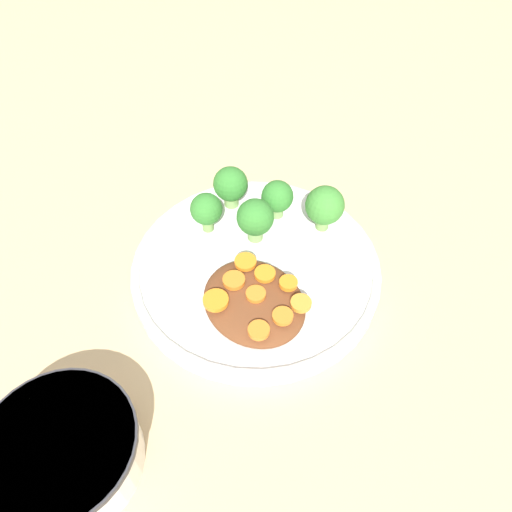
% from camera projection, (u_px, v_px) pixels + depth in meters
% --- Properties ---
extents(ground_plane, '(4.00, 4.00, 0.00)m').
position_uv_depth(ground_plane, '(256.00, 274.00, 0.58)').
color(ground_plane, tan).
extents(plate, '(0.28, 0.28, 0.02)m').
position_uv_depth(plate, '(256.00, 268.00, 0.57)').
color(plate, silver).
rests_on(plate, ground_plane).
extents(dip_bowl, '(0.13, 0.13, 0.05)m').
position_uv_depth(dip_bowl, '(63.00, 451.00, 0.42)').
color(dip_bowl, white).
rests_on(dip_bowl, ground_plane).
extents(stew_mound, '(0.12, 0.10, 0.02)m').
position_uv_depth(stew_mound, '(254.00, 302.00, 0.52)').
color(stew_mound, brown).
rests_on(stew_mound, plate).
extents(broccoli_floret_0, '(0.04, 0.04, 0.06)m').
position_uv_depth(broccoli_floret_0, '(255.00, 218.00, 0.57)').
color(broccoli_floret_0, '#7FA85B').
rests_on(broccoli_floret_0, plate).
extents(broccoli_floret_1, '(0.04, 0.04, 0.05)m').
position_uv_depth(broccoli_floret_1, '(277.00, 197.00, 0.60)').
color(broccoli_floret_1, '#7FA85B').
rests_on(broccoli_floret_1, plate).
extents(broccoli_floret_2, '(0.04, 0.04, 0.05)m').
position_uv_depth(broccoli_floret_2, '(206.00, 210.00, 0.58)').
color(broccoli_floret_2, '#759E51').
rests_on(broccoli_floret_2, plate).
extents(broccoli_floret_3, '(0.05, 0.05, 0.06)m').
position_uv_depth(broccoli_floret_3, '(327.00, 208.00, 0.58)').
color(broccoli_floret_3, '#759E51').
rests_on(broccoli_floret_3, plate).
extents(broccoli_floret_4, '(0.04, 0.04, 0.06)m').
position_uv_depth(broccoli_floret_4, '(231.00, 185.00, 0.61)').
color(broccoli_floret_4, '#7FA85B').
rests_on(broccoli_floret_4, plate).
extents(carrot_slice_0, '(0.03, 0.03, 0.01)m').
position_uv_depth(carrot_slice_0, '(216.00, 300.00, 0.51)').
color(carrot_slice_0, orange).
rests_on(carrot_slice_0, stew_mound).
extents(carrot_slice_1, '(0.02, 0.02, 0.01)m').
position_uv_depth(carrot_slice_1, '(259.00, 330.00, 0.48)').
color(carrot_slice_1, orange).
rests_on(carrot_slice_1, stew_mound).
extents(carrot_slice_2, '(0.02, 0.02, 0.00)m').
position_uv_depth(carrot_slice_2, '(245.00, 262.00, 0.54)').
color(carrot_slice_2, orange).
rests_on(carrot_slice_2, stew_mound).
extents(carrot_slice_3, '(0.02, 0.02, 0.01)m').
position_uv_depth(carrot_slice_3, '(285.00, 285.00, 0.52)').
color(carrot_slice_3, orange).
rests_on(carrot_slice_3, stew_mound).
extents(carrot_slice_4, '(0.02, 0.02, 0.01)m').
position_uv_depth(carrot_slice_4, '(234.00, 280.00, 0.52)').
color(carrot_slice_4, orange).
rests_on(carrot_slice_4, stew_mound).
extents(carrot_slice_5, '(0.02, 0.02, 0.00)m').
position_uv_depth(carrot_slice_5, '(256.00, 294.00, 0.51)').
color(carrot_slice_5, orange).
rests_on(carrot_slice_5, stew_mound).
extents(carrot_slice_6, '(0.02, 0.02, 0.01)m').
position_uv_depth(carrot_slice_6, '(301.00, 303.00, 0.50)').
color(carrot_slice_6, orange).
rests_on(carrot_slice_6, stew_mound).
extents(carrot_slice_7, '(0.02, 0.02, 0.00)m').
position_uv_depth(carrot_slice_7, '(265.00, 274.00, 0.53)').
color(carrot_slice_7, orange).
rests_on(carrot_slice_7, stew_mound).
extents(carrot_slice_8, '(0.02, 0.02, 0.00)m').
position_uv_depth(carrot_slice_8, '(283.00, 316.00, 0.49)').
color(carrot_slice_8, orange).
rests_on(carrot_slice_8, stew_mound).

